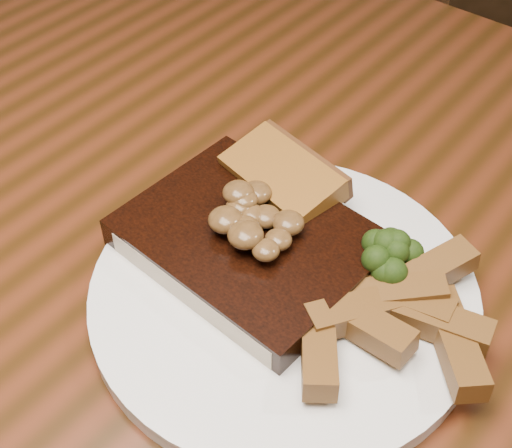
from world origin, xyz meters
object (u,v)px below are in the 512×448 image
at_px(garlic_bread, 281,194).
at_px(plate, 284,295).
at_px(dining_table, 277,314).
at_px(steak, 249,242).
at_px(potato_wedges, 380,321).

bearing_deg(garlic_bread, plate, -40.16).
bearing_deg(dining_table, steak, -102.98).
relative_size(dining_table, garlic_bread, 15.89).
bearing_deg(dining_table, potato_wedges, -14.68).
xyz_separation_m(plate, steak, (-0.04, 0.01, 0.02)).
distance_m(steak, garlic_bread, 0.06).
relative_size(plate, steak, 1.58).
height_order(garlic_bread, potato_wedges, potato_wedges).
height_order(dining_table, plate, plate).
relative_size(plate, potato_wedges, 2.55).
xyz_separation_m(dining_table, potato_wedges, (0.11, -0.03, 0.12)).
bearing_deg(garlic_bread, steak, -64.63).
relative_size(steak, potato_wedges, 1.61).
xyz_separation_m(steak, garlic_bread, (-0.02, 0.06, -0.00)).
xyz_separation_m(steak, potato_wedges, (0.12, 0.00, -0.00)).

